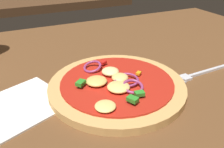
{
  "coord_description": "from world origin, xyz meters",
  "views": [
    {
      "loc": [
        -0.1,
        -0.27,
        0.25
      ],
      "look_at": [
        0.05,
        0.06,
        0.06
      ],
      "focal_mm": 37.47,
      "sensor_mm": 36.0,
      "label": 1
    }
  ],
  "objects": [
    {
      "name": "pizza",
      "position": [
        0.05,
        0.03,
        0.04
      ],
      "size": [
        0.23,
        0.23,
        0.03
      ],
      "color": "tan",
      "rests_on": "dining_table"
    },
    {
      "name": "fork",
      "position": [
        0.22,
        0.02,
        0.04
      ],
      "size": [
        0.17,
        0.02,
        0.01
      ],
      "color": "silver",
      "rests_on": "dining_table"
    },
    {
      "name": "napkin",
      "position": [
        -0.12,
        0.05,
        0.04
      ],
      "size": [
        0.19,
        0.17,
        0.0
      ],
      "color": "white",
      "rests_on": "dining_table"
    },
    {
      "name": "dining_table",
      "position": [
        0.0,
        0.0,
        0.02
      ],
      "size": [
        1.21,
        0.91,
        0.04
      ],
      "color": "brown",
      "rests_on": "ground"
    }
  ]
}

